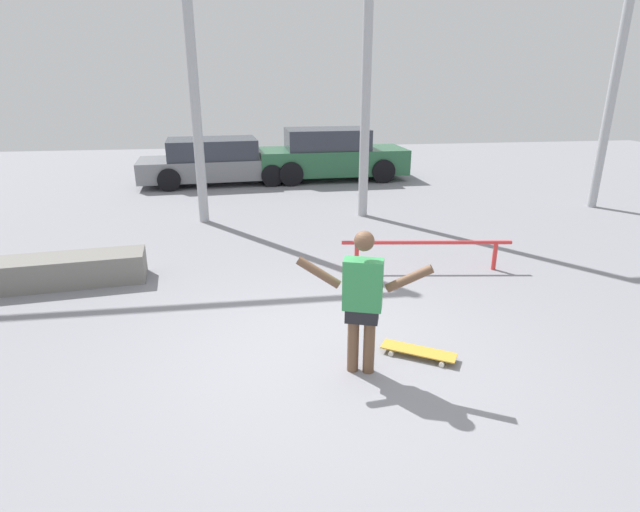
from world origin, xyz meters
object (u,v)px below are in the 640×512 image
object	(u,v)px
grind_box	(56,271)
parked_car_grey	(218,162)
parked_car_green	(331,155)
skateboarder	(363,297)
skateboard	(418,351)
grind_rail	(426,247)

from	to	relation	value
grind_box	parked_car_grey	size ratio (longest dim) A/B	0.54
grind_box	parked_car_green	xyz separation A→B (m)	(5.28, 7.52, 0.50)
skateboarder	skateboard	world-z (taller)	skateboarder
skateboarder	parked_car_grey	bearing A→B (deg)	119.17
skateboard	grind_box	world-z (taller)	grind_box
skateboard	parked_car_green	world-z (taller)	parked_car_green
skateboard	grind_box	xyz separation A→B (m)	(-4.54, 2.68, 0.15)
grind_box	skateboard	bearing A→B (deg)	-30.55
grind_rail	parked_car_grey	distance (m)	8.36
skateboarder	grind_rail	bearing A→B (deg)	77.30
grind_rail	parked_car_grey	world-z (taller)	parked_car_grey
grind_box	parked_car_green	world-z (taller)	parked_car_green
parked_car_green	grind_rail	bearing A→B (deg)	-89.88
parked_car_grey	grind_box	bearing A→B (deg)	-109.97
skateboard	parked_car_grey	world-z (taller)	parked_car_grey
parked_car_grey	skateboarder	bearing A→B (deg)	-84.61
grind_rail	parked_car_green	xyz separation A→B (m)	(-0.22, 7.70, 0.33)
skateboard	parked_car_grey	bearing A→B (deg)	136.43
grind_rail	parked_car_green	bearing A→B (deg)	91.65
grind_rail	parked_car_grey	bearing A→B (deg)	114.96
skateboarder	parked_car_grey	distance (m)	10.44
skateboard	parked_car_green	xyz separation A→B (m)	(0.74, 10.21, 0.65)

